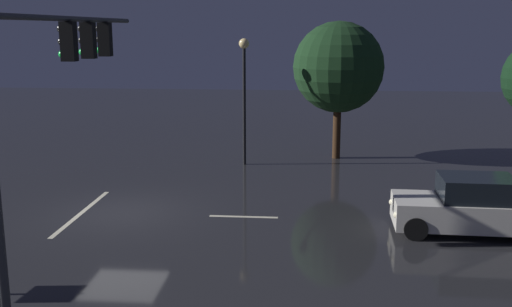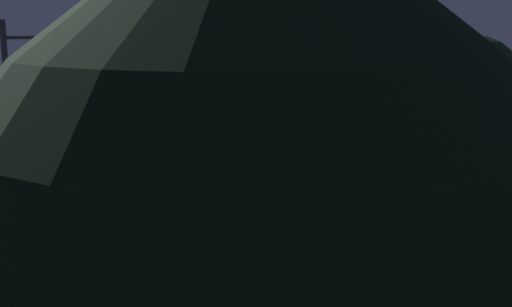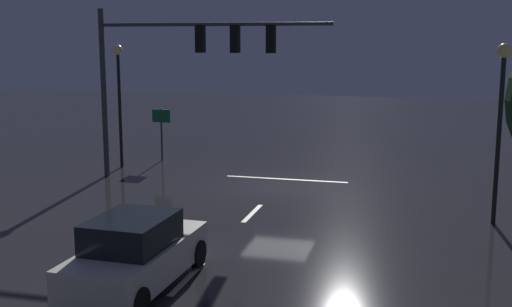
{
  "view_description": "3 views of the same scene",
  "coord_description": "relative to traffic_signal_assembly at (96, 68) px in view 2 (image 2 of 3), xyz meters",
  "views": [
    {
      "loc": [
        18.18,
        5.95,
        5.92
      ],
      "look_at": [
        -0.71,
        4.34,
        1.93
      ],
      "focal_mm": 41.96,
      "sensor_mm": 36.0,
      "label": 1
    },
    {
      "loc": [
        12.63,
        25.05,
        6.57
      ],
      "look_at": [
        -0.65,
        4.38,
        1.76
      ],
      "focal_mm": 45.88,
      "sensor_mm": 36.0,
      "label": 2
    },
    {
      "loc": [
        -5.25,
        23.62,
        5.63
      ],
      "look_at": [
        -0.18,
        4.22,
        2.03
      ],
      "focal_mm": 45.17,
      "sensor_mm": 36.0,
      "label": 3
    }
  ],
  "objects": [
    {
      "name": "lane_dash_far",
      "position": [
        -3.93,
        4.14,
        -4.91
      ],
      "size": [
        0.16,
        2.2,
        0.01
      ],
      "primitive_type": "cube",
      "rotation": [
        0.0,
        0.0,
        1.57
      ],
      "color": "beige",
      "rests_on": "ground_plane"
    },
    {
      "name": "car_approaching",
      "position": [
        -2.99,
        10.9,
        -4.12
      ],
      "size": [
        2.04,
        4.42,
        1.7
      ],
      "color": "silver",
      "rests_on": "ground_plane"
    },
    {
      "name": "ground_plane",
      "position": [
        -3.93,
        0.14,
        -4.92
      ],
      "size": [
        80.0,
        80.0,
        0.0
      ],
      "primitive_type": "plane",
      "color": "#232326"
    },
    {
      "name": "lane_dash_mid",
      "position": [
        -3.93,
        10.14,
        -4.91
      ],
      "size": [
        0.16,
        2.2,
        0.01
      ],
      "primitive_type": "cube",
      "rotation": [
        0.0,
        0.0,
        1.57
      ],
      "color": "beige",
      "rests_on": "ground_plane"
    },
    {
      "name": "traffic_signal_assembly",
      "position": [
        0.0,
        0.0,
        0.0
      ],
      "size": [
        9.41,
        0.47,
        6.79
      ],
      "color": "#383A3D",
      "rests_on": "ground_plane"
    },
    {
      "name": "route_sign",
      "position": [
        2.53,
        -3.71,
        -3.15
      ],
      "size": [
        0.9,
        0.14,
        2.45
      ],
      "color": "#383A3D",
      "rests_on": "ground_plane"
    },
    {
      "name": "tree_right_near",
      "position": [
        6.06,
        21.13,
        -0.32
      ],
      "size": [
        4.94,
        4.94,
        7.08
      ],
      "color": "#382314",
      "rests_on": "ground_plane"
    },
    {
      "name": "tree_left_far",
      "position": [
        -13.08,
        7.48,
        -0.74
      ],
      "size": [
        4.1,
        4.1,
        6.24
      ],
      "color": "#382314",
      "rests_on": "ground_plane"
    },
    {
      "name": "street_lamp_left_kerb",
      "position": [
        -11.41,
        3.38,
        -1.12
      ],
      "size": [
        0.44,
        0.44,
        5.49
      ],
      "color": "black",
      "rests_on": "ground_plane"
    },
    {
      "name": "stop_bar",
      "position": [
        -3.93,
        -1.19,
        -4.91
      ],
      "size": [
        5.0,
        0.16,
        0.01
      ],
      "primitive_type": "cube",
      "color": "beige",
      "rests_on": "ground_plane"
    }
  ]
}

